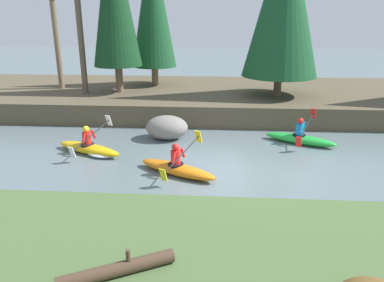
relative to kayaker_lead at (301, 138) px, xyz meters
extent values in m
plane|color=slate|center=(-2.41, -2.90, -0.22)|extent=(90.00, 90.00, 0.00)
cube|color=brown|center=(-2.41, 5.76, 0.26)|extent=(44.00, 8.23, 0.96)
cylinder|color=brown|center=(-8.14, 4.68, 1.39)|extent=(0.36, 0.36, 1.31)
cylinder|color=#7A664C|center=(-6.69, 6.81, 1.24)|extent=(0.36, 0.36, 1.01)
cone|color=#194C28|center=(-6.69, 6.81, 5.09)|extent=(2.38, 2.38, 6.69)
cylinder|color=brown|center=(-0.33, 4.36, 1.21)|extent=(0.36, 0.36, 0.94)
cylinder|color=#7A664C|center=(-11.46, 5.42, 2.98)|extent=(0.28, 0.28, 4.49)
cylinder|color=brown|center=(-9.76, 4.24, 3.54)|extent=(0.28, 0.28, 5.61)
ellipsoid|color=green|center=(-0.02, 0.01, -0.05)|extent=(2.68, 1.74, 0.34)
cone|color=green|center=(1.09, -0.54, -0.03)|extent=(0.40, 0.34, 0.20)
cylinder|color=black|center=(-0.07, 0.03, 0.09)|extent=(0.64, 0.64, 0.08)
cylinder|color=#1984CC|center=(-0.07, 0.03, 0.34)|extent=(0.40, 0.40, 0.42)
sphere|color=red|center=(-0.07, 0.03, 0.67)|extent=(0.31, 0.31, 0.23)
cylinder|color=#1984CC|center=(0.13, 0.20, 0.43)|extent=(0.18, 0.24, 0.35)
cylinder|color=#1984CC|center=(-0.08, -0.23, 0.43)|extent=(0.18, 0.24, 0.35)
cylinder|color=black|center=(0.14, -0.07, 0.47)|extent=(0.89, 1.73, 0.65)
cube|color=red|center=(0.56, 0.78, 0.78)|extent=(0.25, 0.23, 0.41)
cube|color=red|center=(-0.29, -0.92, 0.16)|extent=(0.25, 0.23, 0.41)
ellipsoid|color=orange|center=(-4.40, -3.20, -0.05)|extent=(2.66, 1.81, 0.34)
cone|color=orange|center=(-3.31, -3.79, -0.03)|extent=(0.40, 0.34, 0.20)
cylinder|color=black|center=(-4.45, -3.17, 0.09)|extent=(0.65, 0.65, 0.08)
cylinder|color=red|center=(-4.45, -3.17, 0.34)|extent=(0.41, 0.41, 0.42)
sphere|color=red|center=(-4.45, -3.17, 0.67)|extent=(0.31, 0.31, 0.23)
cylinder|color=red|center=(-4.24, -3.01, 0.43)|extent=(0.19, 0.24, 0.35)
cylinder|color=red|center=(-4.47, -3.43, 0.43)|extent=(0.19, 0.24, 0.35)
cylinder|color=black|center=(-4.24, -3.28, 0.47)|extent=(0.94, 1.70, 0.65)
cube|color=yellow|center=(-3.79, -2.45, 0.78)|extent=(0.25, 0.23, 0.41)
cube|color=yellow|center=(-4.70, -4.12, 0.16)|extent=(0.25, 0.23, 0.41)
ellipsoid|color=yellow|center=(-7.74, -1.56, -0.05)|extent=(2.71, 1.67, 0.34)
cone|color=yellow|center=(-6.61, -2.08, -0.03)|extent=(0.40, 0.33, 0.20)
cylinder|color=black|center=(-7.78, -1.54, 0.09)|extent=(0.64, 0.64, 0.08)
cylinder|color=red|center=(-7.78, -1.54, 0.34)|extent=(0.40, 0.40, 0.42)
sphere|color=yellow|center=(-7.78, -1.54, 0.67)|extent=(0.30, 0.30, 0.23)
cylinder|color=red|center=(-7.59, -1.37, 0.43)|extent=(0.18, 0.24, 0.35)
cylinder|color=red|center=(-7.79, -1.80, 0.43)|extent=(0.18, 0.24, 0.35)
cylinder|color=black|center=(-7.57, -1.64, 0.47)|extent=(0.83, 1.76, 0.65)
cube|color=white|center=(-7.18, -0.77, 0.78)|extent=(0.25, 0.23, 0.41)
cube|color=white|center=(-7.97, -2.50, 0.16)|extent=(0.25, 0.23, 0.41)
ellipsoid|color=white|center=(-7.24, -1.79, -0.13)|extent=(1.29, 1.09, 0.18)
ellipsoid|color=gray|center=(-5.17, 0.24, 0.25)|extent=(1.66, 1.30, 0.94)
cylinder|color=#4C3828|center=(-4.83, -8.63, 0.44)|extent=(1.88, 1.12, 0.24)
cylinder|color=#4C3828|center=(-4.65, -8.53, 0.66)|extent=(0.08, 0.08, 0.20)
camera|label=1|loc=(-3.21, -13.76, 4.51)|focal=35.00mm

